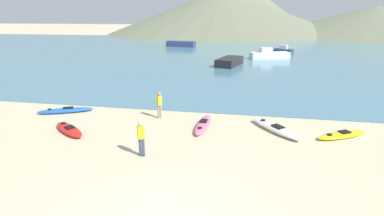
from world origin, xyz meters
The scene contains 15 objects.
bay_water centered at (0.00, 45.80, 0.03)m, with size 160.00×70.00×0.06m, color teal.
far_hill_left centered at (-7.38, 101.13, 7.31)m, with size 77.93×77.93×14.62m, color #6B7056.
far_hill_midleft centered at (1.80, 103.85, 7.73)m, with size 43.11×43.11×15.46m, color #6B7056.
far_hill_midright centered at (39.42, 97.00, 4.36)m, with size 65.55×65.55×8.73m, color #6B7056.
kayak_on_sand_0 centered at (7.00, 8.22, 0.13)m, with size 2.87×2.08×0.30m.
kayak_on_sand_1 centered at (-8.90, 9.24, 0.15)m, with size 3.27×1.96×0.35m.
kayak_on_sand_2 centered at (3.78, 8.41, 0.16)m, with size 2.77×3.25×0.37m.
kayak_on_sand_3 centered at (-6.82, 6.31, 0.15)m, with size 2.68×2.27×0.34m.
kayak_on_sand_4 centered at (-0.05, 8.39, 0.14)m, with size 0.80×3.22×0.31m.
person_near_foreground centered at (-2.12, 4.37, 0.93)m, with size 0.33×0.24×1.62m.
person_near_waterline centered at (-2.80, 9.35, 0.92)m, with size 0.33×0.29×1.61m.
moored_boat_0 centered at (4.99, 36.45, 0.60)m, with size 5.68×3.37×1.55m.
moored_boat_2 centered at (-10.83, 50.64, 0.59)m, with size 5.79×2.49×1.06m.
moored_boat_3 centered at (7.16, 42.17, 0.56)m, with size 3.89×2.83×1.42m.
moored_boat_4 centered at (-0.05, 29.54, 0.52)m, with size 3.23×5.37×0.92m.
Camera 1 is at (2.20, -6.83, 5.84)m, focal length 28.00 mm.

